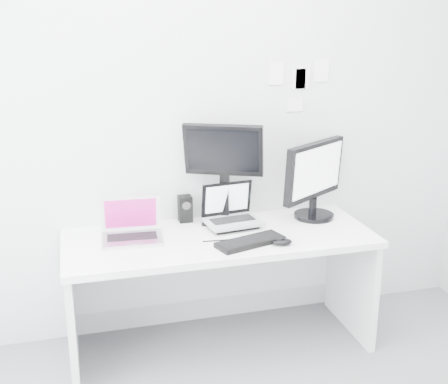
{
  "coord_description": "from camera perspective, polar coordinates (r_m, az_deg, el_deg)",
  "views": [
    {
      "loc": [
        -0.8,
        -1.8,
        1.96
      ],
      "look_at": [
        0.02,
        1.23,
        1.0
      ],
      "focal_mm": 46.46,
      "sensor_mm": 36.0,
      "label": 1
    }
  ],
  "objects": [
    {
      "name": "wall_note_0",
      "position": [
        3.64,
        5.16,
        11.56
      ],
      "size": [
        0.1,
        0.0,
        0.14
      ],
      "primitive_type": "cube",
      "color": "white",
      "rests_on": "back_wall"
    },
    {
      "name": "rear_monitor",
      "position": [
        3.49,
        -0.01,
        1.92
      ],
      "size": [
        0.5,
        0.35,
        0.64
      ],
      "primitive_type": "cube",
      "rotation": [
        0.0,
        0.0,
        -0.43
      ],
      "color": "black",
      "rests_on": "desk"
    },
    {
      "name": "wall_note_3",
      "position": [
        3.71,
        6.99,
        8.49
      ],
      "size": [
        0.11,
        0.0,
        0.08
      ],
      "primitive_type": "cube",
      "color": "white",
      "rests_on": "back_wall"
    },
    {
      "name": "back_wall",
      "position": [
        3.55,
        -1.88,
        7.08
      ],
      "size": [
        3.6,
        0.0,
        3.6
      ],
      "primitive_type": "plane",
      "rotation": [
        1.57,
        0.0,
        0.0
      ],
      "color": "silver",
      "rests_on": "ground"
    },
    {
      "name": "mouse",
      "position": [
        3.26,
        5.7,
        -4.9
      ],
      "size": [
        0.13,
        0.1,
        0.04
      ],
      "primitive_type": "ellipsoid",
      "rotation": [
        0.0,
        0.0,
        -0.2
      ],
      "color": "black",
      "rests_on": "desk"
    },
    {
      "name": "speaker",
      "position": [
        3.6,
        -3.84,
        -1.65
      ],
      "size": [
        0.1,
        0.1,
        0.16
      ],
      "primitive_type": "cube",
      "rotation": [
        0.0,
        0.0,
        -0.32
      ],
      "color": "black",
      "rests_on": "desk"
    },
    {
      "name": "keyboard",
      "position": [
        3.26,
        2.6,
        -4.92
      ],
      "size": [
        0.42,
        0.25,
        0.03
      ],
      "primitive_type": "cube",
      "rotation": [
        0.0,
        0.0,
        0.3
      ],
      "color": "black",
      "rests_on": "desk"
    },
    {
      "name": "desk",
      "position": [
        3.54,
        -0.4,
        -9.81
      ],
      "size": [
        1.8,
        0.7,
        0.73
      ],
      "primitive_type": "cube",
      "color": "white",
      "rests_on": "ground"
    },
    {
      "name": "wall_note_1",
      "position": [
        3.69,
        7.37,
        10.95
      ],
      "size": [
        0.09,
        0.0,
        0.13
      ],
      "primitive_type": "cube",
      "color": "white",
      "rests_on": "back_wall"
    },
    {
      "name": "wall_note_2",
      "position": [
        3.75,
        9.57,
        11.71
      ],
      "size": [
        0.1,
        0.0,
        0.14
      ],
      "primitive_type": "cube",
      "color": "white",
      "rests_on": "back_wall"
    },
    {
      "name": "samsung_monitor",
      "position": [
        3.65,
        9.0,
        1.26
      ],
      "size": [
        0.6,
        0.51,
        0.51
      ],
      "primitive_type": "cube",
      "rotation": [
        0.0,
        0.0,
        0.58
      ],
      "color": "black",
      "rests_on": "desk"
    },
    {
      "name": "dell_laptop",
      "position": [
        3.47,
        0.93,
        -1.41
      ],
      "size": [
        0.35,
        0.29,
        0.27
      ],
      "primitive_type": "cube",
      "rotation": [
        0.0,
        0.0,
        0.13
      ],
      "color": "#A6A9AD",
      "rests_on": "desk"
    },
    {
      "name": "macbook",
      "position": [
        3.3,
        -9.1,
        -2.73
      ],
      "size": [
        0.36,
        0.28,
        0.26
      ],
      "primitive_type": "cube",
      "rotation": [
        0.0,
        0.0,
        -0.07
      ],
      "color": "#B2B1B6",
      "rests_on": "desk"
    },
    {
      "name": "wall_note_4",
      "position": [
        3.7,
        7.75,
        11.16
      ],
      "size": [
        0.09,
        0.0,
        0.15
      ],
      "primitive_type": "cube",
      "color": "white",
      "rests_on": "back_wall"
    }
  ]
}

